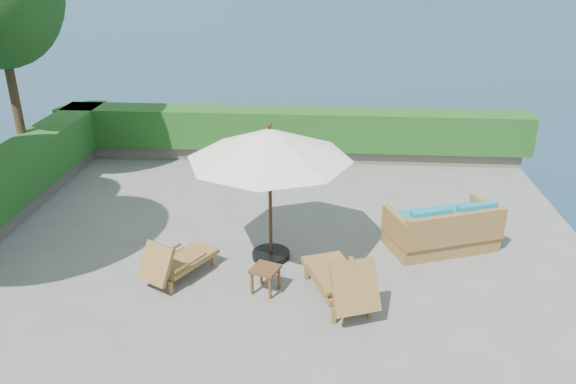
# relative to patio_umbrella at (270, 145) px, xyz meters

# --- Properties ---
(ground) EXTENTS (12.00, 12.00, 0.00)m
(ground) POSITION_rel_patio_umbrella_xyz_m (-0.02, -0.30, -2.17)
(ground) COLOR gray
(ground) RESTS_ON ground
(foundation) EXTENTS (12.00, 12.00, 3.00)m
(foundation) POSITION_rel_patio_umbrella_xyz_m (-0.02, -0.30, -3.72)
(foundation) COLOR #574F45
(foundation) RESTS_ON ocean
(planter_wall_far) EXTENTS (12.00, 0.60, 0.36)m
(planter_wall_far) POSITION_rel_patio_umbrella_xyz_m (-0.02, 5.30, -1.99)
(planter_wall_far) COLOR #6E6858
(planter_wall_far) RESTS_ON ground
(hedge_far) EXTENTS (12.40, 0.90, 1.00)m
(hedge_far) POSITION_rel_patio_umbrella_xyz_m (-0.02, 5.30, -1.32)
(hedge_far) COLOR #1E3F12
(hedge_far) RESTS_ON planter_wall_far
(patio_umbrella) EXTENTS (2.94, 2.94, 2.56)m
(patio_umbrella) POSITION_rel_patio_umbrella_xyz_m (0.00, 0.00, 0.00)
(patio_umbrella) COLOR black
(patio_umbrella) RESTS_ON ground
(lounge_left) EXTENTS (1.20, 1.52, 0.82)m
(lounge_left) POSITION_rel_patio_umbrella_xyz_m (-1.53, -0.84, -1.83)
(lounge_left) COLOR olive
(lounge_left) RESTS_ON ground
(lounge_right) EXTENTS (1.28, 1.86, 1.00)m
(lounge_right) POSITION_rel_patio_umbrella_xyz_m (1.25, -1.34, -1.75)
(lounge_right) COLOR olive
(lounge_right) RESTS_ON ground
(side_table) EXTENTS (0.54, 0.54, 0.45)m
(side_table) POSITION_rel_patio_umbrella_xyz_m (0.02, -1.12, -1.80)
(side_table) COLOR brown
(side_table) RESTS_ON ground
(wicker_loveseat) EXTENTS (2.23, 1.65, 0.98)m
(wicker_loveseat) POSITION_rel_patio_umbrella_xyz_m (3.18, 0.58, -1.79)
(wicker_loveseat) COLOR olive
(wicker_loveseat) RESTS_ON ground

